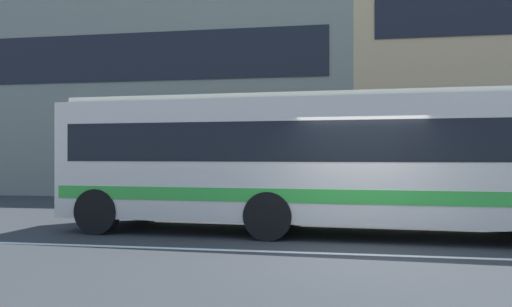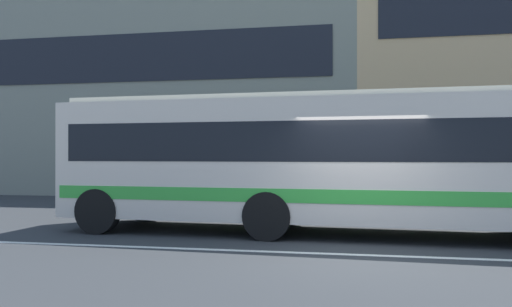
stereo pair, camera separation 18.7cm
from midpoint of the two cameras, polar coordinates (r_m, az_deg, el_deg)
name	(u,v)px [view 2 (the right image)]	position (r m, az deg, el deg)	size (l,w,h in m)	color
ground_plane	(360,255)	(9.52, 11.80, -10.73)	(160.00, 160.00, 0.00)	#2C2F31
lane_centre_line	(360,255)	(9.52, 11.80, -10.71)	(60.00, 0.16, 0.01)	silver
hedge_row_far	(387,201)	(15.43, 14.37, -4.98)	(12.34, 1.10, 0.90)	#194B14
apartment_block_left	(130,92)	(27.97, -13.33, 6.50)	(23.02, 9.78, 9.99)	gray
transit_bus	(308,158)	(11.74, 6.15, -0.48)	(11.18, 3.09, 3.04)	beige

